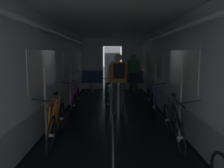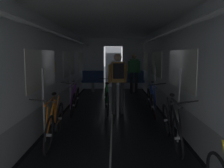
% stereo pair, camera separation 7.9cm
% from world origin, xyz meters
% --- Properties ---
extents(train_car_shell, '(3.14, 12.34, 2.57)m').
position_xyz_m(train_car_shell, '(-0.00, 3.60, 1.70)').
color(train_car_shell, black).
rests_on(train_car_shell, ground).
extents(bench_seat_far_left, '(0.98, 0.51, 0.95)m').
position_xyz_m(bench_seat_far_left, '(-0.90, 8.07, 0.57)').
color(bench_seat_far_left, gray).
rests_on(bench_seat_far_left, ground).
extents(bench_seat_far_right, '(0.98, 0.51, 0.95)m').
position_xyz_m(bench_seat_far_right, '(0.90, 8.07, 0.57)').
color(bench_seat_far_right, gray).
rests_on(bench_seat_far_right, ground).
extents(bicycle_black, '(0.44, 1.69, 0.96)m').
position_xyz_m(bicycle_black, '(1.10, 1.93, 0.38)').
color(bicycle_black, black).
rests_on(bicycle_black, ground).
extents(bicycle_blue, '(0.44, 1.69, 0.96)m').
position_xyz_m(bicycle_blue, '(1.09, 4.15, 0.38)').
color(bicycle_blue, black).
rests_on(bicycle_blue, ground).
extents(bicycle_orange, '(0.44, 1.69, 0.95)m').
position_xyz_m(bicycle_orange, '(-1.06, 2.04, 0.38)').
color(bicycle_orange, black).
rests_on(bicycle_orange, ground).
extents(bicycle_purple, '(0.44, 1.70, 0.96)m').
position_xyz_m(bicycle_purple, '(-1.07, 4.31, 0.38)').
color(bicycle_purple, black).
rests_on(bicycle_purple, ground).
extents(person_cyclist_aisle, '(0.54, 0.40, 1.69)m').
position_xyz_m(person_cyclist_aisle, '(0.16, 4.15, 1.02)').
color(person_cyclist_aisle, '#2D2D33').
rests_on(person_cyclist_aisle, ground).
extents(bicycle_green_in_aisle, '(0.44, 1.69, 0.93)m').
position_xyz_m(bicycle_green_in_aisle, '(-0.16, 4.42, 0.38)').
color(bicycle_green_in_aisle, black).
rests_on(bicycle_green_in_aisle, ground).
extents(person_standing_near_bench, '(0.53, 0.23, 1.69)m').
position_xyz_m(person_standing_near_bench, '(0.90, 7.70, 0.98)').
color(person_standing_near_bench, '#2D2D33').
rests_on(person_standing_near_bench, ground).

